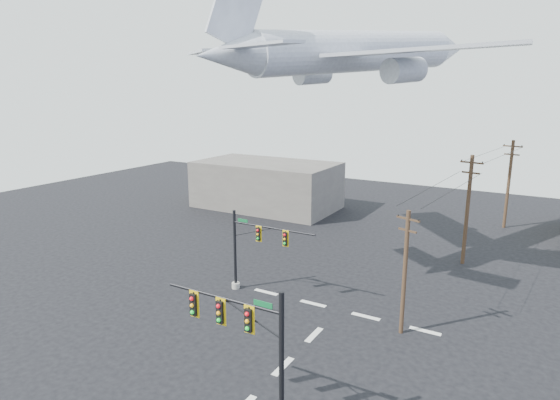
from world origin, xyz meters
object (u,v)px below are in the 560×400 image
Objects in this scene: utility_pole_b at (468,208)px; signal_mast_far at (251,250)px; utility_pole_a at (405,271)px; utility_pole_c at (509,183)px; airliner at (357,52)px; signal_mast_near at (251,347)px.

signal_mast_far is at bearing -119.17° from utility_pole_b.
utility_pole_a is (11.64, -0.40, 0.79)m from signal_mast_far.
utility_pole_b is 0.99× the size of utility_pole_c.
utility_pole_a is at bearing -85.32° from utility_pole_c.
utility_pole_b is at bearing -36.01° from airliner.
signal_mast_near is 25.94m from airliner.
utility_pole_b is at bearing 48.22° from signal_mast_far.
airliner is at bearing -136.34° from utility_pole_b.
airliner reaches higher than signal_mast_far.
signal_mast_far is (-7.91, 12.10, -0.45)m from signal_mast_near.
utility_pole_c is at bearing 93.90° from utility_pole_b.
signal_mast_near is 12.29m from utility_pole_a.
airliner is (-3.59, 21.43, 14.17)m from signal_mast_near.
utility_pole_c is at bearing 62.17° from signal_mast_far.
utility_pole_b is at bearing -87.11° from utility_pole_c.
signal_mast_near is at bearing -147.54° from airliner.
utility_pole_c is (3.54, 29.16, 0.93)m from utility_pole_a.
airliner is (4.32, 9.32, 14.62)m from signal_mast_far.
utility_pole_c is (2.18, 14.21, 0.05)m from utility_pole_b.
signal_mast_near is at bearing -88.20° from utility_pole_b.
utility_pole_c is (7.27, 40.86, 1.27)m from signal_mast_near.
utility_pole_a is 0.29× the size of airliner.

